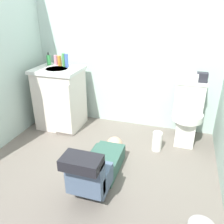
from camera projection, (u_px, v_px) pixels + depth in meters
The scene contains 14 objects.
ground_plane at pixel (99, 164), 2.56m from camera, with size 2.94×3.04×0.04m, color #6A6259.
wall_back at pixel (126, 36), 2.96m from camera, with size 2.60×0.08×2.40m, color #AEC6BB.
toilet at pixel (187, 114), 2.82m from camera, with size 0.36×0.46×0.75m.
vanity_cabinet at pixel (60, 98), 3.16m from camera, with size 0.60×0.53×0.82m.
faucet at pixel (62, 62), 3.10m from camera, with size 0.02×0.02×0.10m, color silver.
person_plumber at pixel (98, 166), 2.22m from camera, with size 0.39×1.06×0.52m.
tissue_box at pixel (188, 77), 2.73m from camera, with size 0.22×0.11×0.10m, color silver.
toiletry_bag at pixel (202, 77), 2.68m from camera, with size 0.12×0.09×0.11m, color #26262D.
soap_dispenser at pixel (49, 60), 3.13m from camera, with size 0.06×0.06×0.17m.
bottle_pink at pixel (56, 60), 3.12m from camera, with size 0.05×0.05×0.13m, color pink.
bottle_amber at pixel (60, 61), 3.09m from camera, with size 0.05×0.05×0.13m, color orange.
bottle_green at pixel (64, 60), 3.04m from camera, with size 0.05×0.05×0.17m, color #47984D.
bottle_blue at pixel (66, 61), 3.01m from camera, with size 0.05×0.05×0.17m, color #4061B3.
paper_towel_roll at pixel (157, 141), 2.73m from camera, with size 0.11×0.11×0.23m, color white.
Camera 1 is at (0.75, -1.95, 1.57)m, focal length 37.67 mm.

